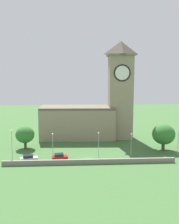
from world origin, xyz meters
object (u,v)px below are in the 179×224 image
Objects in this scene: streetlamp_central at (99,140)px; streetlamp_east_mid at (131,141)px; tree_riverside_west at (164,134)px; car_silver at (29,158)px; tree_churchyard at (25,135)px; church at (95,109)px; streetlamp_west_mid at (53,141)px; car_red at (60,157)px; streetlamp_east_end at (178,139)px; streetlamp_west_end at (12,140)px.

streetlamp_central is 1.08× the size of streetlamp_east_mid.
streetlamp_east_mid is at bearing 2.15° from streetlamp_central.
car_silver is at bearing -167.84° from tree_riverside_west.
tree_riverside_west is at bearing -6.13° from tree_churchyard.
church is at bearing 111.41° from streetlamp_east_mid.
church is at bearing 58.65° from streetlamp_west_mid.
car_red is 0.60× the size of streetlamp_east_end.
streetlamp_west_end is 22.33m from streetlamp_central.
streetlamp_east_mid is 11.48m from tree_riverside_west.
car_silver is at bearing -76.17° from tree_churchyard.
church reaches higher than streetlamp_west_end.
streetlamp_east_mid is (31.11, 1.05, -0.88)m from streetlamp_west_end.
streetlamp_west_mid is 1.05× the size of streetlamp_east_mid.
streetlamp_east_mid is (20.82, 0.15, -0.20)m from streetlamp_west_mid.
church is 22.93m from streetlamp_east_mid.
car_red is 12.91m from streetlamp_west_end.
tree_churchyard is at bearing 103.83° from car_silver.
streetlamp_west_end is 1.11× the size of streetlamp_east_end.
church is 4.58× the size of streetlamp_east_end.
streetlamp_west_end is 43.80m from streetlamp_east_end.
church is 4.76× the size of streetlamp_central.
streetlamp_west_mid reaches higher than car_red.
car_red is 4.50m from streetlamp_west_mid.
streetlamp_west_mid is at bearing -179.59° from streetlamp_east_mid.
streetlamp_west_mid is 0.98× the size of streetlamp_central.
streetlamp_west_mid is at bearing 27.64° from car_silver.
car_red is 19.39m from streetlamp_east_mid.
car_red is 15.80m from tree_churchyard.
streetlamp_central reaches higher than streetlamp_west_mid.
streetlamp_east_end is at bearing -66.05° from tree_riverside_west.
car_red is 0.65× the size of tree_churchyard.
car_red is at bearing -46.49° from tree_churchyard.
streetlamp_east_end is (31.66, 1.80, 3.85)m from car_red.
church is 4.13× the size of streetlamp_west_end.
tree_churchyard is 40.26m from tree_riverside_west.
car_silver is 0.60× the size of tree_riverside_west.
streetlamp_west_mid is 0.94× the size of streetlamp_east_end.
church is 7.58× the size of car_red.
streetlamp_east_mid is at bearing 178.60° from streetlamp_east_end.
car_red is 0.63× the size of streetlamp_central.
church reaches higher than streetlamp_east_end.
streetlamp_west_mid is at bearing 179.14° from streetlamp_central.
streetlamp_east_end is at bearing -1.40° from streetlamp_east_mid.
streetlamp_west_end reaches higher than car_silver.
streetlamp_west_end is 1.15× the size of streetlamp_central.
tree_churchyard is at bearing 162.92° from streetlamp_east_mid.
streetlamp_east_end is at bearing 3.26° from car_red.
streetlamp_west_mid reaches higher than car_silver.
streetlamp_east_mid is 0.89× the size of streetlamp_east_end.
tree_churchyard is at bearing 167.46° from streetlamp_east_end.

